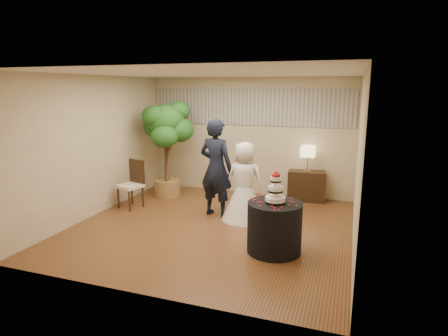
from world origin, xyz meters
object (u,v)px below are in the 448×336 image
at_px(cake_table, 274,227).
at_px(table_lamp, 308,159).
at_px(wedding_cake, 276,187).
at_px(side_chair, 130,185).
at_px(bride, 244,181).
at_px(ficus_tree, 166,149).
at_px(console, 306,186).
at_px(groom, 216,168).

relative_size(cake_table, table_lamp, 1.47).
distance_m(wedding_cake, side_chair, 3.63).
distance_m(bride, ficus_tree, 2.42).
height_order(console, side_chair, side_chair).
xyz_separation_m(wedding_cake, console, (0.14, 2.94, -0.71)).
xyz_separation_m(cake_table, table_lamp, (0.14, 2.94, 0.58)).
distance_m(groom, bride, 0.64).
bearing_deg(groom, console, -123.57).
bearing_deg(ficus_tree, wedding_cake, -36.40).
xyz_separation_m(groom, ficus_tree, (-1.59, 0.92, 0.16)).
distance_m(console, side_chair, 3.95).
distance_m(wedding_cake, table_lamp, 2.95).
height_order(cake_table, console, cake_table).
bearing_deg(ficus_tree, groom, -30.16).
bearing_deg(groom, cake_table, 149.15).
bearing_deg(cake_table, ficus_tree, 143.60).
bearing_deg(cake_table, groom, 137.81).
height_order(cake_table, side_chair, side_chair).
xyz_separation_m(wedding_cake, side_chair, (-3.39, 1.18, -0.54)).
bearing_deg(table_lamp, bride, -121.33).
xyz_separation_m(bride, console, (1.01, 1.65, -0.43)).
bearing_deg(ficus_tree, bride, -23.74).
relative_size(wedding_cake, ficus_tree, 0.22).
relative_size(groom, side_chair, 1.91).
bearing_deg(ficus_tree, table_lamp, 12.19).
height_order(table_lamp, ficus_tree, ficus_tree).
bearing_deg(wedding_cake, table_lamp, 87.27).
relative_size(console, table_lamp, 1.44).
bearing_deg(console, wedding_cake, -97.45).
bearing_deg(bride, groom, -1.39).
bearing_deg(groom, side_chair, 15.86).
height_order(groom, bride, groom).
distance_m(console, ficus_tree, 3.37).
relative_size(bride, table_lamp, 2.67).
height_order(cake_table, wedding_cake, wedding_cake).
height_order(console, ficus_tree, ficus_tree).
xyz_separation_m(bride, cake_table, (0.87, -1.29, -0.37)).
bearing_deg(table_lamp, ficus_tree, -167.81).
relative_size(console, ficus_tree, 0.36).
height_order(groom, wedding_cake, groom).
xyz_separation_m(console, side_chair, (-3.53, -1.77, 0.17)).
relative_size(table_lamp, ficus_tree, 0.25).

